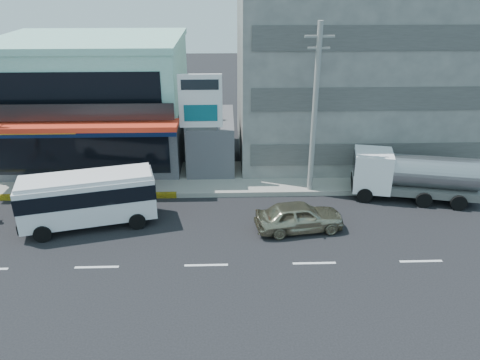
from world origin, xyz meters
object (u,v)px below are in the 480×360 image
satellite_dish (210,120)px  billboard (201,107)px  concrete_building (354,55)px  utility_pole_near (315,111)px  tanker_truck (410,175)px  minibus (88,196)px  shop_building (96,103)px  sedan (299,216)px

satellite_dish → billboard: billboard is taller
concrete_building → utility_pole_near: (-4.00, -7.60, -1.85)m
satellite_dish → tanker_truck: size_ratio=0.20×
minibus → concrete_building: bearing=34.3°
shop_building → tanker_truck: bearing=-20.5°
tanker_truck → satellite_dish: bearing=159.2°
concrete_building → satellite_dish: bearing=-158.2°
utility_pole_near → minibus: utility_pole_near is taller
billboard → minibus: 8.41m
concrete_building → utility_pole_near: size_ratio=1.60×
concrete_building → sedan: bearing=-113.9°
billboard → sedan: (5.22, -6.11, -4.15)m
concrete_building → sedan: (-5.28, -11.91, -6.22)m
concrete_building → billboard: 12.17m
billboard → sedan: bearing=-49.5°
satellite_dish → minibus: bearing=-131.3°
satellite_dish → tanker_truck: (11.70, -4.43, -2.07)m
shop_building → billboard: size_ratio=1.80×
shop_building → minibus: (1.80, -10.02, -2.30)m
satellite_dish → utility_pole_near: 7.17m
utility_pole_near → minibus: size_ratio=1.40×
shop_building → satellite_dish: size_ratio=8.27×
shop_building → satellite_dish: (8.00, -2.95, -0.42)m
concrete_building → minibus: concrete_building is taller
utility_pole_near → sedan: (-1.28, -4.31, -4.37)m
minibus → satellite_dish: bearing=48.7°
billboard → utility_pole_near: bearing=-15.5°
shop_building → minibus: bearing=-79.8°
tanker_truck → concrete_building: bearing=101.4°
concrete_building → tanker_truck: size_ratio=2.17×
shop_building → sedan: bearing=-40.5°
utility_pole_near → tanker_truck: utility_pole_near is taller
billboard → utility_pole_near: utility_pole_near is taller
satellite_dish → tanker_truck: 12.68m
shop_building → tanker_truck: 21.19m
billboard → tanker_truck: billboard is taller
satellite_dish → utility_pole_near: size_ratio=0.15×
satellite_dish → tanker_truck: satellite_dish is taller
minibus → billboard: bearing=42.7°
sedan → tanker_truck: (6.98, 3.47, 0.73)m
shop_building → minibus: shop_building is taller
sedan → tanker_truck: tanker_truck is taller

